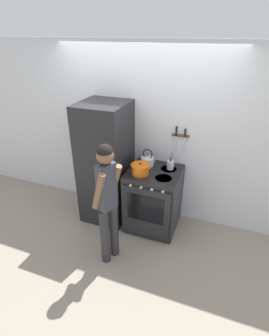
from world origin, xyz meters
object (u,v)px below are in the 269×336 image
(stove_range, at_px, (153,199))
(tea_kettle, at_px, (148,160))
(refrigerator, at_px, (106,164))
(dutch_oven_pot, at_px, (140,169))
(utensil_jar, at_px, (170,165))
(person, at_px, (107,199))

(stove_range, xyz_separation_m, tea_kettle, (-0.15, 0.17, 0.52))
(refrigerator, distance_m, dutch_oven_pot, 0.61)
(dutch_oven_pot, distance_m, utensil_jar, 0.45)
(dutch_oven_pot, bearing_deg, person, -102.73)
(dutch_oven_pot, xyz_separation_m, tea_kettle, (0.01, 0.28, 0.00))
(stove_range, bearing_deg, dutch_oven_pot, -145.44)
(utensil_jar, relative_size, person, 0.16)
(refrigerator, relative_size, stove_range, 1.96)
(refrigerator, xyz_separation_m, dutch_oven_pot, (0.58, -0.14, 0.09))
(refrigerator, height_order, tea_kettle, refrigerator)
(stove_range, height_order, dutch_oven_pot, dutch_oven_pot)
(refrigerator, bearing_deg, person, -62.60)
(stove_range, height_order, person, person)
(tea_kettle, xyz_separation_m, person, (-0.17, -0.97, -0.08))
(utensil_jar, bearing_deg, refrigerator, -171.12)
(dutch_oven_pot, height_order, person, person)
(stove_range, bearing_deg, refrigerator, 177.88)
(person, bearing_deg, stove_range, -0.64)
(utensil_jar, bearing_deg, person, -117.17)
(refrigerator, bearing_deg, stove_range, -2.12)
(refrigerator, relative_size, utensil_jar, 6.99)
(utensil_jar, bearing_deg, stove_range, -136.37)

